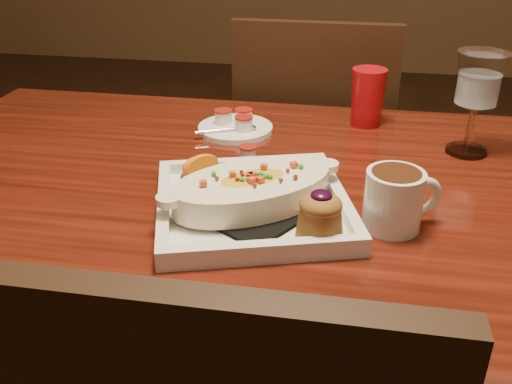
% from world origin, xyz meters
% --- Properties ---
extents(table, '(1.50, 0.90, 0.75)m').
position_xyz_m(table, '(0.00, 0.00, 0.65)').
color(table, maroon).
rests_on(table, floor).
extents(chair_far, '(0.42, 0.42, 0.93)m').
position_xyz_m(chair_far, '(-0.00, 0.63, 0.51)').
color(chair_far, black).
rests_on(chair_far, floor).
extents(plate, '(0.36, 0.36, 0.08)m').
position_xyz_m(plate, '(-0.04, -0.08, 0.78)').
color(plate, white).
rests_on(plate, table).
extents(coffee_mug, '(0.12, 0.09, 0.09)m').
position_xyz_m(coffee_mug, '(0.17, -0.08, 0.80)').
color(coffee_mug, white).
rests_on(coffee_mug, table).
extents(goblet, '(0.09, 0.09, 0.19)m').
position_xyz_m(goblet, '(0.32, 0.23, 0.88)').
color(goblet, silver).
rests_on(goblet, table).
extents(saucer, '(0.16, 0.16, 0.11)m').
position_xyz_m(saucer, '(-0.14, 0.26, 0.76)').
color(saucer, white).
rests_on(saucer, table).
extents(creamer_loose, '(0.03, 0.03, 0.03)m').
position_xyz_m(creamer_loose, '(-0.09, 0.12, 0.76)').
color(creamer_loose, white).
rests_on(creamer_loose, table).
extents(red_tumbler, '(0.07, 0.07, 0.12)m').
position_xyz_m(red_tumbler, '(0.13, 0.34, 0.81)').
color(red_tumbler, '#B30C13').
rests_on(red_tumbler, table).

